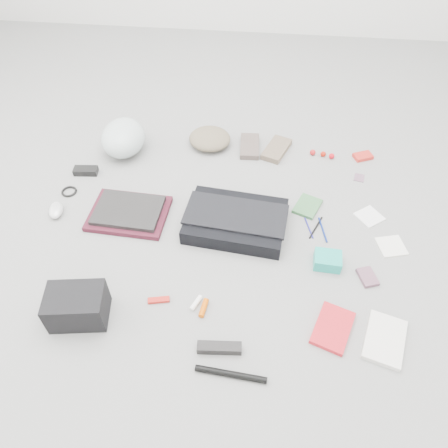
# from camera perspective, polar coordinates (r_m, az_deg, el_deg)

# --- Properties ---
(ground_plane) EXTENTS (4.00, 4.00, 0.00)m
(ground_plane) POSITION_cam_1_polar(r_m,az_deg,el_deg) (1.92, 0.00, -1.01)
(ground_plane) COLOR slate
(messenger_bag) EXTENTS (0.45, 0.34, 0.07)m
(messenger_bag) POSITION_cam_1_polar(r_m,az_deg,el_deg) (1.91, 1.54, 0.40)
(messenger_bag) COLOR black
(messenger_bag) RESTS_ON ground_plane
(bag_flap) EXTENTS (0.46, 0.24, 0.01)m
(bag_flap) POSITION_cam_1_polar(r_m,az_deg,el_deg) (1.88, 1.57, 1.26)
(bag_flap) COLOR black
(bag_flap) RESTS_ON messenger_bag
(laptop_sleeve) EXTENTS (0.36, 0.28, 0.02)m
(laptop_sleeve) POSITION_cam_1_polar(r_m,az_deg,el_deg) (2.02, -12.30, 1.34)
(laptop_sleeve) COLOR #481522
(laptop_sleeve) RESTS_ON ground_plane
(laptop) EXTENTS (0.30, 0.23, 0.02)m
(laptop) POSITION_cam_1_polar(r_m,az_deg,el_deg) (2.00, -12.39, 1.77)
(laptop) COLOR black
(laptop) RESTS_ON laptop_sleeve
(bike_helmet) EXTENTS (0.23, 0.29, 0.17)m
(bike_helmet) POSITION_cam_1_polar(r_m,az_deg,el_deg) (2.34, -13.02, 10.92)
(bike_helmet) COLOR silver
(bike_helmet) RESTS_ON ground_plane
(beanie) EXTENTS (0.26, 0.26, 0.08)m
(beanie) POSITION_cam_1_polar(r_m,az_deg,el_deg) (2.35, -1.87, 11.09)
(beanie) COLOR #6E614B
(beanie) RESTS_ON ground_plane
(mitten_left) EXTENTS (0.11, 0.20, 0.03)m
(mitten_left) POSITION_cam_1_polar(r_m,az_deg,el_deg) (2.34, 3.38, 10.10)
(mitten_left) COLOR brown
(mitten_left) RESTS_ON ground_plane
(mitten_right) EXTENTS (0.16, 0.22, 0.03)m
(mitten_right) POSITION_cam_1_polar(r_m,az_deg,el_deg) (2.33, 6.87, 9.67)
(mitten_right) COLOR brown
(mitten_right) RESTS_ON ground_plane
(power_brick) EXTENTS (0.12, 0.06, 0.03)m
(power_brick) POSITION_cam_1_polar(r_m,az_deg,el_deg) (2.29, -17.61, 6.65)
(power_brick) COLOR black
(power_brick) RESTS_ON ground_plane
(cable_coil) EXTENTS (0.09, 0.09, 0.01)m
(cable_coil) POSITION_cam_1_polar(r_m,az_deg,el_deg) (2.21, -19.57, 4.02)
(cable_coil) COLOR black
(cable_coil) RESTS_ON ground_plane
(mouse) EXTENTS (0.09, 0.12, 0.04)m
(mouse) POSITION_cam_1_polar(r_m,az_deg,el_deg) (2.12, -21.11, 1.69)
(mouse) COLOR silver
(mouse) RESTS_ON ground_plane
(camera_bag) EXTENTS (0.23, 0.17, 0.14)m
(camera_bag) POSITION_cam_1_polar(r_m,az_deg,el_deg) (1.70, -18.63, -10.14)
(camera_bag) COLOR black
(camera_bag) RESTS_ON ground_plane
(multitool) EXTENTS (0.09, 0.04, 0.01)m
(multitool) POSITION_cam_1_polar(r_m,az_deg,el_deg) (1.71, -8.53, -9.80)
(multitool) COLOR #AE1B13
(multitool) RESTS_ON ground_plane
(toiletry_tube_white) EXTENTS (0.04, 0.07, 0.02)m
(toiletry_tube_white) POSITION_cam_1_polar(r_m,az_deg,el_deg) (1.69, -3.67, -10.25)
(toiletry_tube_white) COLOR white
(toiletry_tube_white) RESTS_ON ground_plane
(toiletry_tube_orange) EXTENTS (0.03, 0.08, 0.02)m
(toiletry_tube_orange) POSITION_cam_1_polar(r_m,az_deg,el_deg) (1.67, -2.67, -10.90)
(toiletry_tube_orange) COLOR #CD5002
(toiletry_tube_orange) RESTS_ON ground_plane
(u_lock) EXTENTS (0.16, 0.05, 0.03)m
(u_lock) POSITION_cam_1_polar(r_m,az_deg,el_deg) (1.59, -0.61, -15.86)
(u_lock) COLOR black
(u_lock) RESTS_ON ground_plane
(bike_pump) EXTENTS (0.25, 0.04, 0.02)m
(bike_pump) POSITION_cam_1_polar(r_m,az_deg,el_deg) (1.55, 0.90, -19.02)
(bike_pump) COLOR black
(bike_pump) RESTS_ON ground_plane
(book_red) EXTENTS (0.18, 0.21, 0.02)m
(book_red) POSITION_cam_1_polar(r_m,az_deg,el_deg) (1.68, 14.02, -13.03)
(book_red) COLOR red
(book_red) RESTS_ON ground_plane
(book_white) EXTENTS (0.18, 0.23, 0.02)m
(book_white) POSITION_cam_1_polar(r_m,az_deg,el_deg) (1.71, 20.25, -13.97)
(book_white) COLOR silver
(book_white) RESTS_ON ground_plane
(notepad) EXTENTS (0.15, 0.16, 0.02)m
(notepad) POSITION_cam_1_polar(r_m,az_deg,el_deg) (2.05, 10.83, 2.29)
(notepad) COLOR #36683B
(notepad) RESTS_ON ground_plane
(pen_blue) EXTENTS (0.04, 0.12, 0.01)m
(pen_blue) POSITION_cam_1_polar(r_m,az_deg,el_deg) (1.96, 11.02, -0.50)
(pen_blue) COLOR navy
(pen_blue) RESTS_ON ground_plane
(pen_black) EXTENTS (0.07, 0.13, 0.01)m
(pen_black) POSITION_cam_1_polar(r_m,az_deg,el_deg) (1.97, 11.91, -0.45)
(pen_black) COLOR black
(pen_black) RESTS_ON ground_plane
(pen_navy) EXTENTS (0.04, 0.14, 0.01)m
(pen_navy) POSITION_cam_1_polar(r_m,az_deg,el_deg) (1.97, 12.78, -0.73)
(pen_navy) COLOR navy
(pen_navy) RESTS_ON ground_plane
(accordion_wallet) EXTENTS (0.11, 0.09, 0.05)m
(accordion_wallet) POSITION_cam_1_polar(r_m,az_deg,el_deg) (1.83, 13.37, -4.65)
(accordion_wallet) COLOR #1BB09D
(accordion_wallet) RESTS_ON ground_plane
(card_deck) EXTENTS (0.09, 0.11, 0.02)m
(card_deck) POSITION_cam_1_polar(r_m,az_deg,el_deg) (1.85, 18.23, -6.60)
(card_deck) COLOR #744A5C
(card_deck) RESTS_ON ground_plane
(napkin_top) EXTENTS (0.14, 0.14, 0.01)m
(napkin_top) POSITION_cam_1_polar(r_m,az_deg,el_deg) (2.08, 18.45, 0.94)
(napkin_top) COLOR white
(napkin_top) RESTS_ON ground_plane
(napkin_bottom) EXTENTS (0.13, 0.13, 0.01)m
(napkin_bottom) POSITION_cam_1_polar(r_m,az_deg,el_deg) (1.99, 21.02, -2.72)
(napkin_bottom) COLOR white
(napkin_bottom) RESTS_ON ground_plane
(lollipop_a) EXTENTS (0.04, 0.04, 0.03)m
(lollipop_a) POSITION_cam_1_polar(r_m,az_deg,el_deg) (2.34, 11.51, 9.16)
(lollipop_a) COLOR red
(lollipop_a) RESTS_ON ground_plane
(lollipop_b) EXTENTS (0.03, 0.03, 0.03)m
(lollipop_b) POSITION_cam_1_polar(r_m,az_deg,el_deg) (2.34, 12.83, 8.90)
(lollipop_b) COLOR #A01708
(lollipop_b) RESTS_ON ground_plane
(lollipop_c) EXTENTS (0.04, 0.04, 0.03)m
(lollipop_c) POSITION_cam_1_polar(r_m,az_deg,el_deg) (2.34, 13.88, 8.61)
(lollipop_c) COLOR red
(lollipop_c) RESTS_ON ground_plane
(altoids_tin) EXTENTS (0.11, 0.09, 0.02)m
(altoids_tin) POSITION_cam_1_polar(r_m,az_deg,el_deg) (2.39, 17.69, 8.42)
(altoids_tin) COLOR red
(altoids_tin) RESTS_ON ground_plane
(stamp_sheet) EXTENTS (0.06, 0.07, 0.00)m
(stamp_sheet) POSITION_cam_1_polar(r_m,az_deg,el_deg) (2.27, 17.25, 5.80)
(stamp_sheet) COLOR #7A566B
(stamp_sheet) RESTS_ON ground_plane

